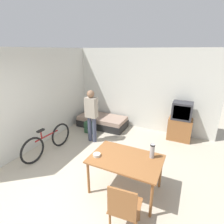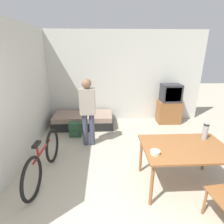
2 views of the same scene
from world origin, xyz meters
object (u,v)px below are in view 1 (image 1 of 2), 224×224
(thermos_flask, at_px, (152,150))
(backpack, at_px, (89,127))
(wooden_chair, at_px, (124,207))
(tv, at_px, (180,122))
(person_standing, at_px, (91,113))
(mate_bowl, at_px, (97,155))
(bicycle, at_px, (48,142))
(daybed, at_px, (102,121))
(dining_table, at_px, (126,162))

(thermos_flask, distance_m, backpack, 3.01)
(wooden_chair, height_order, thermos_flask, thermos_flask)
(tv, distance_m, person_standing, 2.69)
(mate_bowl, bearing_deg, person_standing, 124.84)
(wooden_chair, relative_size, person_standing, 0.58)
(bicycle, height_order, person_standing, person_standing)
(tv, xyz_separation_m, person_standing, (-2.36, -1.25, 0.33))
(person_standing, bearing_deg, tv, 27.87)
(backpack, bearing_deg, thermos_flask, -33.50)
(tv, relative_size, wooden_chair, 1.31)
(bicycle, relative_size, person_standing, 1.03)
(tv, height_order, thermos_flask, tv)
(wooden_chair, distance_m, bicycle, 2.88)
(daybed, bearing_deg, wooden_chair, -56.79)
(bicycle, relative_size, mate_bowl, 11.18)
(backpack, bearing_deg, daybed, 77.19)
(wooden_chair, xyz_separation_m, backpack, (-2.32, 2.68, -0.33))
(bicycle, bearing_deg, person_standing, 56.75)
(daybed, relative_size, tv, 1.43)
(bicycle, distance_m, person_standing, 1.41)
(dining_table, bearing_deg, tv, 74.63)
(wooden_chair, xyz_separation_m, person_standing, (-1.93, 2.24, 0.40))
(wooden_chair, distance_m, thermos_flask, 1.14)
(dining_table, height_order, person_standing, person_standing)
(wooden_chair, distance_m, mate_bowl, 1.09)
(dining_table, bearing_deg, daybed, 126.94)
(thermos_flask, xyz_separation_m, mate_bowl, (-0.96, -0.41, -0.13))
(thermos_flask, bearing_deg, dining_table, -150.96)
(backpack, bearing_deg, person_standing, -48.76)
(backpack, bearing_deg, mate_bowl, -53.65)
(daybed, relative_size, person_standing, 1.09)
(dining_table, distance_m, backpack, 2.78)
(daybed, height_order, bicycle, bicycle)
(dining_table, relative_size, backpack, 3.47)
(tv, distance_m, bicycle, 3.85)
(daybed, bearing_deg, tv, 3.65)
(dining_table, height_order, backpack, dining_table)
(person_standing, bearing_deg, bicycle, -123.25)
(thermos_flask, distance_m, mate_bowl, 1.05)
(tv, relative_size, thermos_flask, 4.30)
(person_standing, relative_size, thermos_flask, 5.64)
(dining_table, height_order, bicycle, bicycle)
(daybed, distance_m, mate_bowl, 3.03)
(wooden_chair, height_order, bicycle, wooden_chair)
(bicycle, bearing_deg, mate_bowl, -15.54)
(bicycle, distance_m, thermos_flask, 2.81)
(dining_table, distance_m, wooden_chair, 0.89)
(daybed, xyz_separation_m, bicycle, (-0.46, -2.16, 0.16))
(daybed, relative_size, wooden_chair, 1.87)
(wooden_chair, distance_m, backpack, 3.56)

